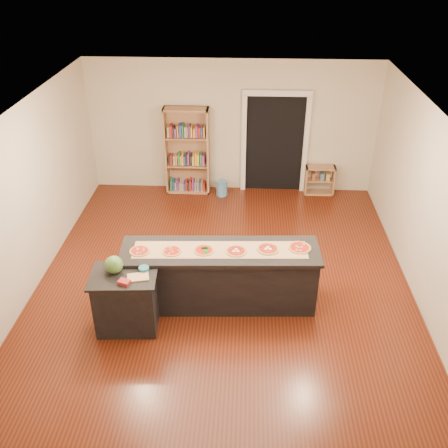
# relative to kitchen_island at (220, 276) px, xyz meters

# --- Properties ---
(room) EXTENTS (6.00, 7.00, 2.80)m
(room) POSITION_rel_kitchen_island_xyz_m (0.02, 0.47, 0.92)
(room) COLOR beige
(room) RESTS_ON ground
(doorway) EXTENTS (1.40, 0.09, 2.21)m
(doorway) POSITION_rel_kitchen_island_xyz_m (0.92, 3.93, 0.72)
(doorway) COLOR black
(doorway) RESTS_ON room
(kitchen_island) EXTENTS (2.90, 0.78, 0.96)m
(kitchen_island) POSITION_rel_kitchen_island_xyz_m (0.00, 0.00, 0.00)
(kitchen_island) COLOR black
(kitchen_island) RESTS_ON ground
(side_counter) EXTENTS (0.91, 0.67, 0.90)m
(side_counter) POSITION_rel_kitchen_island_xyz_m (-1.29, -0.60, -0.03)
(side_counter) COLOR black
(side_counter) RESTS_ON ground
(bookshelf) EXTENTS (0.93, 0.33, 1.86)m
(bookshelf) POSITION_rel_kitchen_island_xyz_m (-0.91, 3.75, 0.45)
(bookshelf) COLOR #AA7B52
(bookshelf) RESTS_ON ground
(low_shelf) EXTENTS (0.63, 0.27, 0.63)m
(low_shelf) POSITION_rel_kitchen_island_xyz_m (1.92, 3.78, -0.17)
(low_shelf) COLOR #AA7B52
(low_shelf) RESTS_ON ground
(waste_bin) EXTENTS (0.24, 0.24, 0.34)m
(waste_bin) POSITION_rel_kitchen_island_xyz_m (-0.17, 3.58, -0.31)
(waste_bin) COLOR teal
(waste_bin) RESTS_ON ground
(kraft_paper) EXTENTS (2.54, 0.58, 0.00)m
(kraft_paper) POSITION_rel_kitchen_island_xyz_m (-0.00, 0.00, 0.48)
(kraft_paper) COLOR tan
(kraft_paper) RESTS_ON kitchen_island
(watermelon) EXTENTS (0.25, 0.25, 0.25)m
(watermelon) POSITION_rel_kitchen_island_xyz_m (-1.41, -0.54, 0.55)
(watermelon) COLOR #144214
(watermelon) RESTS_ON side_counter
(cutting_board) EXTENTS (0.33, 0.25, 0.02)m
(cutting_board) POSITION_rel_kitchen_island_xyz_m (-1.07, -0.65, 0.43)
(cutting_board) COLOR tan
(cutting_board) RESTS_ON side_counter
(package_red) EXTENTS (0.18, 0.15, 0.05)m
(package_red) POSITION_rel_kitchen_island_xyz_m (-1.23, -0.80, 0.45)
(package_red) COLOR maroon
(package_red) RESTS_ON side_counter
(package_teal) EXTENTS (0.14, 0.14, 0.05)m
(package_teal) POSITION_rel_kitchen_island_xyz_m (-1.02, -0.49, 0.45)
(package_teal) COLOR #195966
(package_teal) RESTS_ON side_counter
(pizza_a) EXTENTS (0.29, 0.29, 0.02)m
(pizza_a) POSITION_rel_kitchen_island_xyz_m (-1.15, -0.10, 0.49)
(pizza_a) COLOR #B48945
(pizza_a) RESTS_ON kitchen_island
(pizza_b) EXTENTS (0.27, 0.27, 0.02)m
(pizza_b) POSITION_rel_kitchen_island_xyz_m (-0.69, -0.08, 0.49)
(pizza_b) COLOR #B48945
(pizza_b) RESTS_ON kitchen_island
(pizza_c) EXTENTS (0.30, 0.30, 0.02)m
(pizza_c) POSITION_rel_kitchen_island_xyz_m (-0.23, -0.04, 0.49)
(pizza_c) COLOR #B48945
(pizza_c) RESTS_ON kitchen_island
(pizza_d) EXTENTS (0.31, 0.31, 0.02)m
(pizza_d) POSITION_rel_kitchen_island_xyz_m (0.23, -0.03, 0.49)
(pizza_d) COLOR #B48945
(pizza_d) RESTS_ON kitchen_island
(pizza_e) EXTENTS (0.33, 0.33, 0.02)m
(pizza_e) POSITION_rel_kitchen_island_xyz_m (0.69, 0.05, 0.49)
(pizza_e) COLOR #B48945
(pizza_e) RESTS_ON kitchen_island
(pizza_f) EXTENTS (0.33, 0.33, 0.02)m
(pizza_f) POSITION_rel_kitchen_island_xyz_m (1.15, 0.10, 0.49)
(pizza_f) COLOR #B48945
(pizza_f) RESTS_ON kitchen_island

